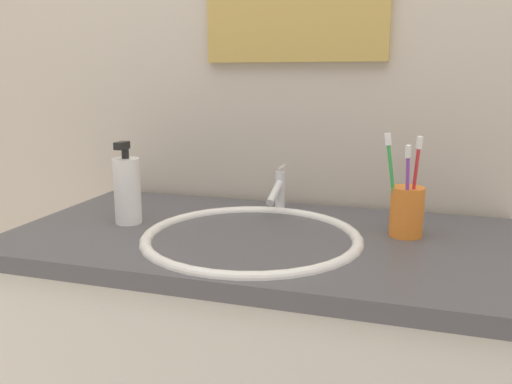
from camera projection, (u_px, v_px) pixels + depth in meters
tiled_wall_back at (297, 73)px, 1.30m from camera, size 2.25×0.04×2.40m
sink_basin at (252, 258)px, 1.05m from camera, size 0.45×0.45×0.12m
faucet at (278, 190)px, 1.24m from camera, size 0.02×0.14×0.11m
toothbrush_cup at (407, 212)px, 1.05m from camera, size 0.07×0.07×0.10m
toothbrush_green at (392, 178)px, 1.03m from camera, size 0.04×0.01×0.21m
toothbrush_red at (415, 181)px, 1.01m from camera, size 0.02×0.03×0.20m
toothbrush_purple at (407, 186)px, 1.01m from camera, size 0.02×0.03×0.19m
soap_dispenser at (127, 190)px, 1.14m from camera, size 0.06×0.06×0.18m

